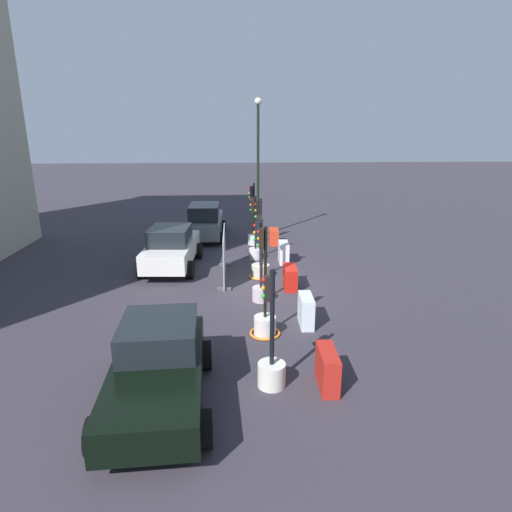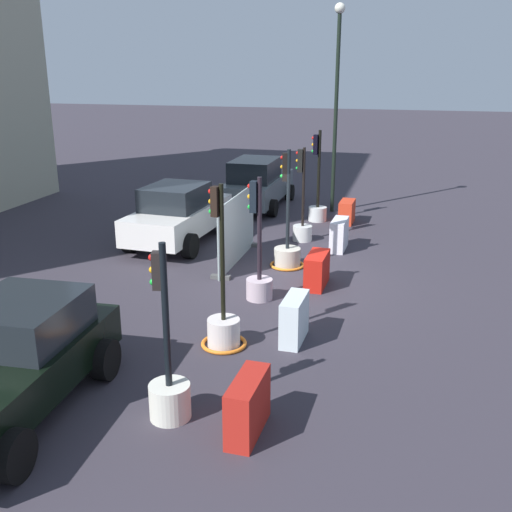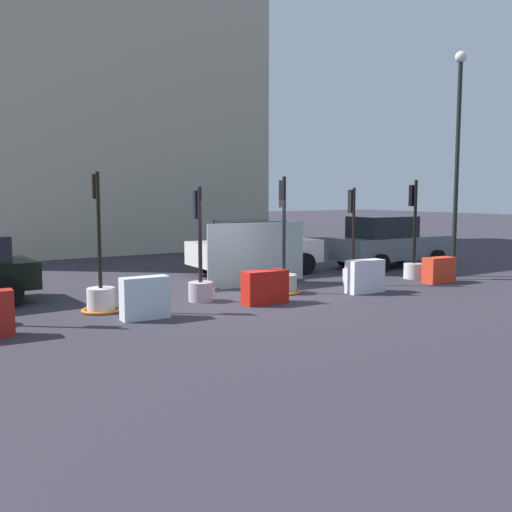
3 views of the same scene
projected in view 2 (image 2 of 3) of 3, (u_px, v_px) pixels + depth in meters
The scene contains 17 objects.
ground_plane at pixel (285, 282), 14.90m from camera, with size 120.00×120.00×0.00m, color #342F39.
traffic_light_0 at pixel (169, 387), 9.07m from camera, with size 0.64×0.64×2.81m.
traffic_light_1 at pixel (223, 324), 11.43m from camera, with size 0.89×0.89×3.17m.
traffic_light_2 at pixel (259, 274), 13.67m from camera, with size 0.61×0.61×2.84m.
traffic_light_3 at pixel (287, 251), 15.93m from camera, with size 0.93×0.93×3.13m.
traffic_light_4 at pixel (302, 223), 18.24m from camera, with size 0.59×0.59×2.85m.
traffic_light_5 at pixel (317, 203), 20.51m from camera, with size 0.62×0.62×3.10m.
construction_barrier_0 at pixel (248, 406), 8.71m from camera, with size 1.13×0.42×0.88m.
construction_barrier_1 at pixel (294, 319), 11.63m from camera, with size 1.03×0.41×0.91m.
construction_barrier_2 at pixel (317, 270), 14.53m from camera, with size 1.13×0.48×0.82m.
construction_barrier_3 at pixel (339, 235), 17.39m from camera, with size 1.09×0.43×0.90m.
construction_barrier_4 at pixel (347, 212), 20.32m from camera, with size 1.01×0.48×0.77m.
car_black_sedan at pixel (9, 362), 9.19m from camera, with size 4.43×2.41×1.67m.
car_white_van at pixel (178, 214), 17.92m from camera, with size 4.46×2.36×1.79m.
car_grey_saloon at pixel (257, 184), 22.39m from camera, with size 4.56×2.15×1.86m.
street_lamp_post at pixel (337, 89), 20.69m from camera, with size 0.36×0.36×7.13m.
site_fence_panel at pixel (237, 231), 16.20m from camera, with size 3.27×0.50×1.85m.
Camera 2 is at (-13.69, -2.88, 5.20)m, focal length 41.95 mm.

